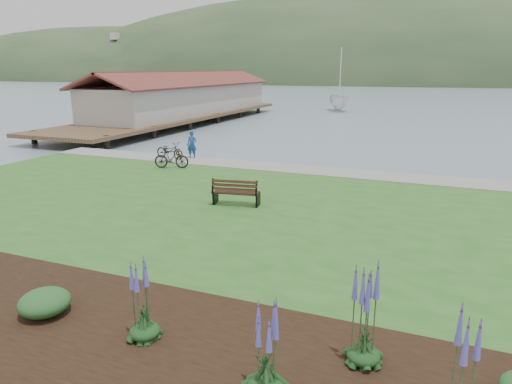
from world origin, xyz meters
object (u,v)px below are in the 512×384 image
(park_bench, at_px, (236,192))
(bicycle_a, at_px, (170,150))
(sailboat, at_px, (339,111))
(person, at_px, (192,142))

(park_bench, xyz_separation_m, bicycle_a, (-7.70, 7.38, -0.05))
(park_bench, distance_m, sailboat, 47.85)
(person, bearing_deg, sailboat, 77.93)
(person, relative_size, sailboat, 0.07)
(bicycle_a, distance_m, sailboat, 40.16)
(sailboat, bearing_deg, bicycle_a, -116.77)
(person, bearing_deg, bicycle_a, -161.16)
(person, relative_size, bicycle_a, 0.99)
(park_bench, xyz_separation_m, sailboat, (-5.85, 47.48, -0.96))
(park_bench, height_order, person, person)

